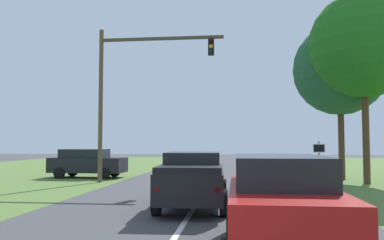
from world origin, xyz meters
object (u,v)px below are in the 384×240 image
(keep_moving_sign, at_px, (319,157))
(crossing_suv_far, at_px, (87,163))
(red_suv_near, at_px, (280,203))
(pickup_truck_lead, at_px, (193,178))
(extra_tree_1, at_px, (340,69))
(oak_tree_right, at_px, (364,45))
(traffic_light, at_px, (130,82))

(keep_moving_sign, height_order, crossing_suv_far, keep_moving_sign)
(red_suv_near, bearing_deg, pickup_truck_lead, 112.29)
(pickup_truck_lead, bearing_deg, extra_tree_1, 54.57)
(keep_moving_sign, bearing_deg, red_suv_near, -104.87)
(oak_tree_right, distance_m, crossing_suv_far, 17.59)
(traffic_light, distance_m, oak_tree_right, 12.95)
(traffic_light, height_order, oak_tree_right, oak_tree_right)
(red_suv_near, bearing_deg, oak_tree_right, 66.60)
(keep_moving_sign, distance_m, extra_tree_1, 6.79)
(red_suv_near, relative_size, extra_tree_1, 0.52)
(pickup_truck_lead, xyz_separation_m, oak_tree_right, (8.37, 8.55, 6.52))
(traffic_light, bearing_deg, pickup_truck_lead, -60.49)
(red_suv_near, relative_size, traffic_light, 0.57)
(oak_tree_right, relative_size, crossing_suv_far, 2.22)
(red_suv_near, bearing_deg, keep_moving_sign, 75.13)
(oak_tree_right, relative_size, extra_tree_1, 1.11)
(traffic_light, xyz_separation_m, keep_moving_sign, (9.97, -0.92, -4.11))
(oak_tree_right, bearing_deg, keep_moving_sign, -148.97)
(pickup_truck_lead, relative_size, extra_tree_1, 0.59)
(red_suv_near, bearing_deg, extra_tree_1, 71.70)
(keep_moving_sign, height_order, oak_tree_right, oak_tree_right)
(pickup_truck_lead, bearing_deg, keep_moving_sign, 50.98)
(oak_tree_right, xyz_separation_m, crossing_suv_far, (-16.21, 1.88, -6.55))
(traffic_light, relative_size, extra_tree_1, 0.92)
(oak_tree_right, bearing_deg, red_suv_near, -113.40)
(red_suv_near, height_order, keep_moving_sign, keep_moving_sign)
(red_suv_near, relative_size, oak_tree_right, 0.47)
(pickup_truck_lead, relative_size, keep_moving_sign, 2.44)
(pickup_truck_lead, xyz_separation_m, keep_moving_sign, (5.57, 6.87, 0.48))
(crossing_suv_far, distance_m, extra_tree_1, 16.51)
(traffic_light, distance_m, crossing_suv_far, 6.34)
(extra_tree_1, bearing_deg, red_suv_near, -108.30)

